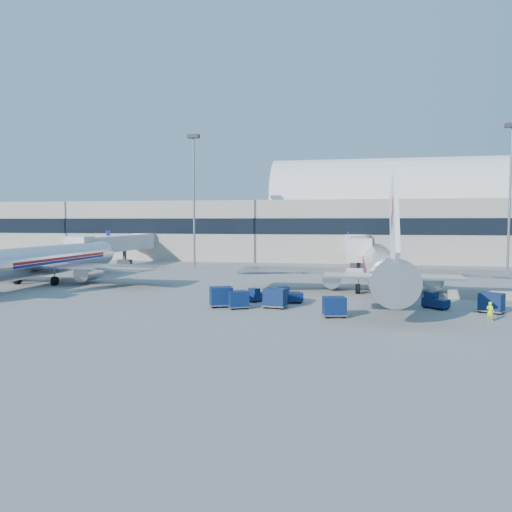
% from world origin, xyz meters
% --- Properties ---
extents(ground, '(260.00, 260.00, 0.00)m').
position_xyz_m(ground, '(0.00, 0.00, 0.00)').
color(ground, gray).
rests_on(ground, ground).
extents(terminal, '(170.00, 28.15, 21.00)m').
position_xyz_m(terminal, '(-13.60, 55.96, 7.52)').
color(terminal, '#B2AA9E').
rests_on(terminal, ground).
extents(airliner_main, '(32.00, 37.26, 12.07)m').
position_xyz_m(airliner_main, '(10.00, 4.51, 2.93)').
color(airliner_main, silver).
rests_on(airliner_main, ground).
extents(airliner_mid, '(32.00, 37.26, 12.07)m').
position_xyz_m(airliner_mid, '(-32.00, 4.51, 2.93)').
color(airliner_mid, silver).
rests_on(airliner_mid, ground).
extents(jetbridge_near, '(4.40, 27.50, 6.25)m').
position_xyz_m(jetbridge_near, '(7.60, 30.81, 3.93)').
color(jetbridge_near, silver).
rests_on(jetbridge_near, ground).
extents(jetbridge_mid, '(4.40, 27.50, 6.25)m').
position_xyz_m(jetbridge_mid, '(-34.40, 30.81, 3.93)').
color(jetbridge_mid, silver).
rests_on(jetbridge_mid, ground).
extents(mast_west, '(2.00, 1.20, 22.60)m').
position_xyz_m(mast_west, '(-20.00, 30.00, 14.79)').
color(mast_west, slate).
rests_on(mast_west, ground).
extents(mast_east, '(2.00, 1.20, 22.60)m').
position_xyz_m(mast_east, '(30.00, 30.00, 14.79)').
color(mast_east, slate).
rests_on(mast_east, ground).
extents(barrier_near, '(3.00, 0.55, 0.90)m').
position_xyz_m(barrier_near, '(18.00, 2.00, 0.45)').
color(barrier_near, '#9E9E96').
rests_on(barrier_near, ground).
extents(barrier_mid, '(3.00, 0.55, 0.90)m').
position_xyz_m(barrier_mid, '(21.30, 2.00, 0.45)').
color(barrier_mid, '#9E9E96').
rests_on(barrier_mid, ground).
extents(tug_lead, '(2.87, 2.15, 1.68)m').
position_xyz_m(tug_lead, '(0.68, -4.23, 0.77)').
color(tug_lead, '#091B47').
rests_on(tug_lead, ground).
extents(tug_right, '(2.43, 2.41, 1.49)m').
position_xyz_m(tug_right, '(14.23, -4.56, 0.68)').
color(tug_right, '#091B47').
rests_on(tug_right, ground).
extents(tug_left, '(1.96, 2.29, 1.34)m').
position_xyz_m(tug_left, '(-2.48, -3.78, 0.61)').
color(tug_left, '#091B47').
rests_on(tug_left, ground).
extents(cart_train_a, '(2.28, 1.88, 1.80)m').
position_xyz_m(cart_train_a, '(-0.08, -7.18, 0.96)').
color(cart_train_a, '#091B47').
rests_on(cart_train_a, ground).
extents(cart_train_b, '(2.25, 2.06, 1.61)m').
position_xyz_m(cart_train_b, '(-3.32, -8.13, 0.86)').
color(cart_train_b, '#091B47').
rests_on(cart_train_b, ground).
extents(cart_train_c, '(2.58, 2.33, 1.86)m').
position_xyz_m(cart_train_c, '(-5.09, -7.58, 0.99)').
color(cart_train_c, '#091B47').
rests_on(cart_train_c, ground).
extents(cart_solo_near, '(2.20, 1.86, 1.69)m').
position_xyz_m(cart_solo_near, '(5.39, -10.48, 0.90)').
color(cart_solo_near, '#091B47').
rests_on(cart_solo_near, ground).
extents(cart_solo_far, '(2.46, 2.30, 1.74)m').
position_xyz_m(cart_solo_far, '(18.66, -6.05, 0.93)').
color(cart_solo_far, '#091B47').
rests_on(cart_solo_far, ground).
extents(cart_open_red, '(2.27, 1.65, 0.59)m').
position_xyz_m(cart_open_red, '(-4.21, -6.78, 0.42)').
color(cart_open_red, slate).
rests_on(cart_open_red, ground).
extents(ramp_worker, '(0.69, 0.64, 1.58)m').
position_xyz_m(ramp_worker, '(17.59, -9.88, 0.79)').
color(ramp_worker, '#ABDF17').
rests_on(ramp_worker, ground).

